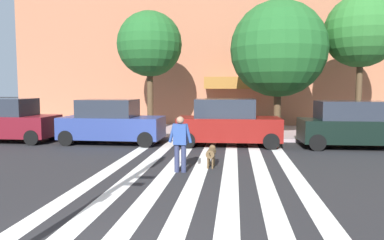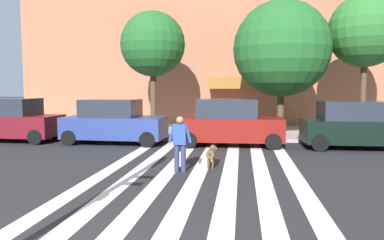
{
  "view_description": "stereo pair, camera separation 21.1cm",
  "coord_description": "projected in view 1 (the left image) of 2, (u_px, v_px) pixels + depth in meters",
  "views": [
    {
      "loc": [
        2.19,
        -4.27,
        2.47
      ],
      "look_at": [
        0.93,
        6.41,
        1.51
      ],
      "focal_mm": 33.97,
      "sensor_mm": 36.0,
      "label": 1
    },
    {
      "loc": [
        2.4,
        -4.24,
        2.47
      ],
      "look_at": [
        0.93,
        6.41,
        1.51
      ],
      "focal_mm": 33.97,
      "sensor_mm": 36.0,
      "label": 2
    }
  ],
  "objects": [
    {
      "name": "street_tree_middle",
      "position": [
        278.0,
        49.0,
        17.38
      ],
      "size": [
        4.6,
        4.6,
        6.46
      ],
      "color": "#4C3823",
      "rests_on": "sidewalk_far"
    },
    {
      "name": "dog_on_leash",
      "position": [
        211.0,
        153.0,
        11.28
      ],
      "size": [
        0.29,
        0.98,
        0.65
      ],
      "color": "brown",
      "rests_on": "ground_plane"
    },
    {
      "name": "parked_car_fourth_in_line",
      "position": [
        355.0,
        125.0,
        14.8
      ],
      "size": [
        4.47,
        2.03,
        1.92
      ],
      "color": "black",
      "rests_on": "ground_plane"
    },
    {
      "name": "sidewalk_far",
      "position": [
        194.0,
        131.0,
        19.87
      ],
      "size": [
        80.0,
        6.0,
        0.15
      ],
      "primitive_type": "cube",
      "color": "#A08E93",
      "rests_on": "ground_plane"
    },
    {
      "name": "parked_car_near_curb",
      "position": [
        7.0,
        121.0,
        16.57
      ],
      "size": [
        4.27,
        2.02,
        1.97
      ],
      "color": "maroon",
      "rests_on": "ground_plane"
    },
    {
      "name": "pedestrian_dog_walker",
      "position": [
        180.0,
        141.0,
        10.55
      ],
      "size": [
        0.71,
        0.26,
        1.64
      ],
      "color": "#282D4C",
      "rests_on": "ground_plane"
    },
    {
      "name": "ground_plane",
      "position": [
        160.0,
        171.0,
        10.81
      ],
      "size": [
        160.0,
        160.0,
        0.0
      ],
      "primitive_type": "plane",
      "color": "#232326"
    },
    {
      "name": "street_tree_further",
      "position": [
        361.0,
        31.0,
        17.17
      ],
      "size": [
        3.43,
        3.43,
        6.71
      ],
      "color": "#4C3823",
      "rests_on": "sidewalk_far"
    },
    {
      "name": "street_tree_nearest",
      "position": [
        150.0,
        44.0,
        18.9
      ],
      "size": [
        3.39,
        3.39,
        6.28
      ],
      "color": "#4C3823",
      "rests_on": "sidewalk_far"
    },
    {
      "name": "parked_car_third_in_line",
      "position": [
        228.0,
        123.0,
        15.4
      ],
      "size": [
        4.37,
        2.02,
        1.99
      ],
      "color": "maroon",
      "rests_on": "ground_plane"
    },
    {
      "name": "crosswalk_stripes",
      "position": [
        199.0,
        172.0,
        10.67
      ],
      "size": [
        5.85,
        11.75,
        0.01
      ],
      "color": "silver",
      "rests_on": "ground_plane"
    },
    {
      "name": "parked_car_behind_first",
      "position": [
        111.0,
        122.0,
        16.0
      ],
      "size": [
        4.44,
        2.06,
        1.95
      ],
      "color": "navy",
      "rests_on": "ground_plane"
    }
  ]
}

